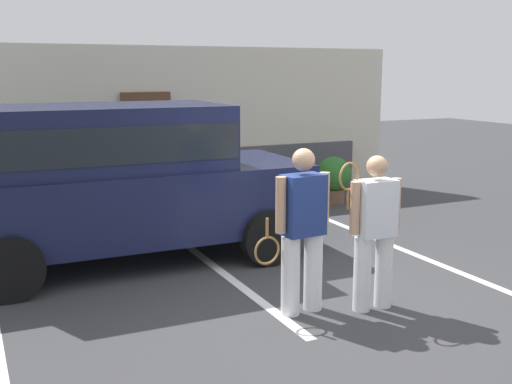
% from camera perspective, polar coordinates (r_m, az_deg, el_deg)
% --- Properties ---
extents(ground_plane, '(40.00, 40.00, 0.00)m').
position_cam_1_polar(ground_plane, '(6.83, 6.72, -10.24)').
color(ground_plane, '#38383A').
extents(parking_stripe_1, '(0.12, 4.40, 0.01)m').
position_cam_1_polar(parking_stripe_1, '(7.81, -3.11, -7.37)').
color(parking_stripe_1, silver).
rests_on(parking_stripe_1, ground_plane).
extents(parking_stripe_2, '(0.12, 4.40, 0.01)m').
position_cam_1_polar(parking_stripe_2, '(9.12, 12.67, -4.91)').
color(parking_stripe_2, silver).
rests_on(parking_stripe_2, ground_plane).
extents(house_frontage, '(9.51, 0.40, 2.91)m').
position_cam_1_polar(house_frontage, '(11.66, -8.31, 5.54)').
color(house_frontage, beige).
rests_on(house_frontage, ground_plane).
extents(parked_suv, '(4.63, 2.21, 2.05)m').
position_cam_1_polar(parked_suv, '(8.21, -12.32, 1.51)').
color(parked_suv, '#141938').
rests_on(parked_suv, ground_plane).
extents(tennis_player_man, '(0.90, 0.30, 1.72)m').
position_cam_1_polar(tennis_player_man, '(6.34, 4.25, -3.43)').
color(tennis_player_man, white).
rests_on(tennis_player_man, ground_plane).
extents(tennis_player_woman, '(0.75, 0.26, 1.63)m').
position_cam_1_polar(tennis_player_woman, '(6.55, 10.81, -3.44)').
color(tennis_player_woman, white).
rests_on(tennis_player_woman, ground_plane).
extents(potted_plant_by_porch, '(0.67, 0.67, 0.88)m').
position_cam_1_polar(potted_plant_by_porch, '(11.83, 7.13, 1.35)').
color(potted_plant_by_porch, brown).
rests_on(potted_plant_by_porch, ground_plane).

